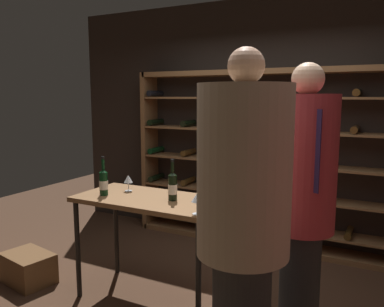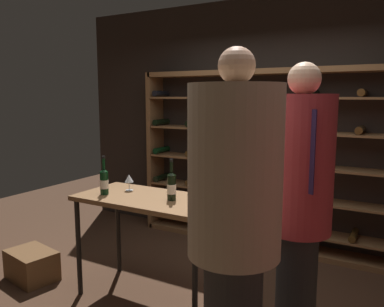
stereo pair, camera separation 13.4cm
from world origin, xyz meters
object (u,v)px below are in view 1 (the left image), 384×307
Objects in this scene: wine_rack at (261,160)px; person_bystander_red_print at (243,213)px; person_guest_khaki at (303,195)px; wine_glass_stemmed_right at (128,180)px; wine_crate at (28,268)px; wine_bottle_gold_foil at (208,185)px; wine_glass_stemmed_left at (197,199)px; tasting_table at (151,209)px; wine_bottle_black_capsule at (104,182)px; wine_bottle_red_label at (173,186)px.

person_bystander_red_print is (0.63, -2.35, 0.09)m from wine_rack.
person_guest_khaki reaches higher than wine_glass_stemmed_right.
person_guest_khaki is 4.12× the size of wine_crate.
wine_bottle_gold_foil is 0.38m from wine_glass_stemmed_left.
tasting_table reaches higher than wine_crate.
wine_rack is 1.90m from person_guest_khaki.
wine_glass_stemmed_left is 1.05× the size of wine_glass_stemmed_right.
person_bystander_red_print reaches higher than wine_bottle_black_capsule.
wine_glass_stemmed_left is at bearing 1.47° from wine_crate.
wine_bottle_red_label is (-0.87, 0.71, -0.08)m from person_bystander_red_print.
wine_glass_stemmed_right is at bearing -21.85° from person_bystander_red_print.
wine_rack reaches higher than wine_bottle_black_capsule.
person_bystander_red_print is 1.12m from wine_bottle_red_label.
wine_bottle_black_capsule reaches higher than wine_crate.
wine_rack is 1.73m from wine_glass_stemmed_right.
wine_bottle_black_capsule is 0.98× the size of wine_bottle_red_label.
person_bystander_red_print is at bearing -41.45° from wine_glass_stemmed_left.
person_guest_khaki is 0.82m from wine_bottle_gold_foil.
wine_bottle_gold_foil is (0.27, 0.11, 0.02)m from wine_bottle_red_label.
person_guest_khaki is 1.59m from wine_glass_stemmed_right.
wine_rack is 2.49× the size of tasting_table.
person_guest_khaki is 5.75× the size of wine_bottle_red_label.
wine_bottle_gold_foil is at bearing 1.91° from wine_glass_stemmed_right.
wine_rack is 8.33× the size of wine_bottle_gold_foil.
wine_glass_stemmed_left is (-0.52, 0.46, -0.09)m from person_bystander_red_print.
wine_bottle_gold_foil is at bearing 14.48° from tasting_table.
wine_rack reaches higher than wine_glass_stemmed_left.
wine_bottle_gold_foil reaches higher than wine_glass_stemmed_left.
wine_rack is at bearing 93.29° from wine_glass_stemmed_left.
wine_bottle_black_capsule is at bearing 172.49° from wine_glass_stemmed_left.
person_guest_khaki is 5.84× the size of wine_bottle_black_capsule.
wine_rack is 9.40× the size of wine_bottle_black_capsule.
wine_crate is 1.32m from wine_glass_stemmed_right.
wine_crate is at bearing -130.65° from wine_rack.
tasting_table is 1.32m from person_bystander_red_print.
tasting_table is 2.66× the size of wine_crate.
tasting_table is 0.38m from wine_glass_stemmed_right.
tasting_table is 8.19× the size of wine_glass_stemmed_left.
wine_bottle_black_capsule is (0.81, 0.17, 0.89)m from wine_crate.
wine_bottle_black_capsule is 0.98m from wine_glass_stemmed_left.
wine_bottle_red_label is at bearing -154.05° from person_guest_khaki.
tasting_table is 1.41m from wine_crate.
person_bystander_red_print is (1.08, -0.70, 0.30)m from tasting_table.
wine_rack reaches higher than wine_bottle_gold_foil.
wine_bottle_gold_foil reaches higher than wine_bottle_red_label.
person_guest_khaki is 2.67m from wine_crate.
tasting_table is 0.65m from wine_glass_stemmed_left.
wine_crate is 1.71m from wine_bottle_red_label.
tasting_table is 3.71× the size of wine_bottle_red_label.
wine_rack reaches higher than person_guest_khaki.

